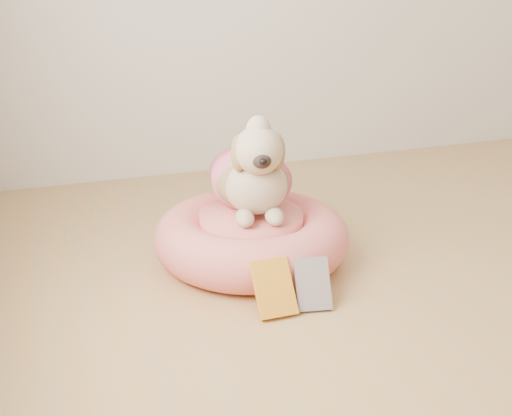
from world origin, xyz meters
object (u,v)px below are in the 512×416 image
object	(u,v)px
pet_bed	(251,236)
book_yellow	(274,288)
book_white	(313,284)
dog	(252,159)

from	to	relation	value
pet_bed	book_yellow	size ratio (longest dim) A/B	3.96
pet_bed	book_white	world-z (taller)	pet_bed
dog	pet_bed	bearing A→B (deg)	-102.80
book_white	pet_bed	bearing A→B (deg)	110.95
dog	book_white	distance (m)	0.55
book_white	dog	bearing A→B (deg)	107.72
book_yellow	book_white	world-z (taller)	book_yellow
book_yellow	dog	bearing A→B (deg)	79.87
pet_bed	dog	size ratio (longest dim) A/B	1.39
pet_bed	book_yellow	world-z (taller)	pet_bed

